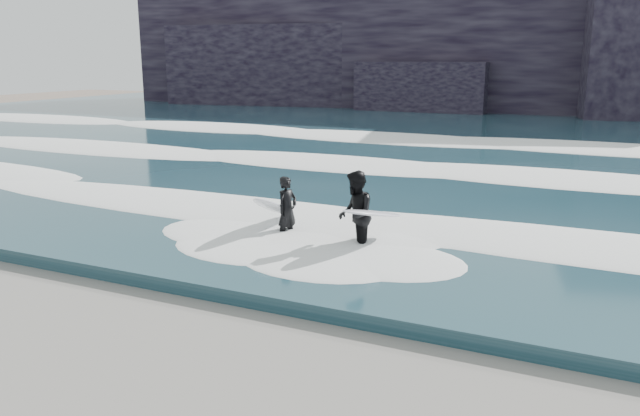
# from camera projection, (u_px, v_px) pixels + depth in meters

# --- Properties ---
(ground) EXTENTS (120.00, 120.00, 0.00)m
(ground) POSITION_uv_depth(u_px,v_px,m) (145.00, 392.00, 8.33)
(ground) COLOR #836C5A
(ground) RESTS_ON ground
(sea) EXTENTS (90.00, 52.00, 0.30)m
(sea) POSITION_uv_depth(u_px,v_px,m) (500.00, 136.00, 33.88)
(sea) COLOR #1C3C47
(sea) RESTS_ON ground
(headland) EXTENTS (70.00, 9.00, 10.00)m
(headland) POSITION_uv_depth(u_px,v_px,m) (541.00, 48.00, 47.74)
(headland) COLOR black
(headland) RESTS_ON ground
(foam_near) EXTENTS (60.00, 3.20, 0.20)m
(foam_near) POSITION_uv_depth(u_px,v_px,m) (375.00, 214.00, 16.18)
(foam_near) COLOR white
(foam_near) RESTS_ON sea
(foam_mid) EXTENTS (60.00, 4.00, 0.24)m
(foam_mid) POSITION_uv_depth(u_px,v_px,m) (442.00, 170.00, 22.35)
(foam_mid) COLOR white
(foam_mid) RESTS_ON sea
(foam_far) EXTENTS (60.00, 4.80, 0.30)m
(foam_far) POSITION_uv_depth(u_px,v_px,m) (487.00, 140.00, 30.28)
(foam_far) COLOR white
(foam_far) RESTS_ON sea
(surfer_left) EXTENTS (1.14, 2.25, 1.63)m
(surfer_left) POSITION_uv_depth(u_px,v_px,m) (283.00, 209.00, 14.83)
(surfer_left) COLOR black
(surfer_left) RESTS_ON ground
(surfer_right) EXTENTS (1.48, 2.25, 1.95)m
(surfer_right) POSITION_uv_depth(u_px,v_px,m) (357.00, 214.00, 13.74)
(surfer_right) COLOR black
(surfer_right) RESTS_ON ground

